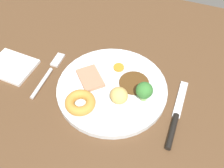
# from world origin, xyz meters

# --- Properties ---
(dining_table) EXTENTS (1.20, 0.84, 0.04)m
(dining_table) POSITION_xyz_m (0.00, 0.00, 0.02)
(dining_table) COLOR brown
(dining_table) RESTS_ON ground
(dinner_plate) EXTENTS (0.26, 0.26, 0.01)m
(dinner_plate) POSITION_xyz_m (0.02, -0.01, 0.04)
(dinner_plate) COLOR white
(dinner_plate) RESTS_ON dining_table
(gravy_pool) EXTENTS (0.07, 0.07, 0.00)m
(gravy_pool) POSITION_xyz_m (0.07, 0.02, 0.05)
(gravy_pool) COLOR #563819
(gravy_pool) RESTS_ON dinner_plate
(meat_slice_main) EXTENTS (0.08, 0.08, 0.01)m
(meat_slice_main) POSITION_xyz_m (-0.03, -0.01, 0.05)
(meat_slice_main) COLOR tan
(meat_slice_main) RESTS_ON dinner_plate
(yorkshire_pudding) EXTENTS (0.07, 0.07, 0.02)m
(yorkshire_pudding) POSITION_xyz_m (-0.02, -0.08, 0.06)
(yorkshire_pudding) COLOR #C68938
(yorkshire_pudding) RESTS_ON dinner_plate
(roast_potato_left) EXTENTS (0.05, 0.05, 0.04)m
(roast_potato_left) POSITION_xyz_m (0.05, -0.04, 0.07)
(roast_potato_left) COLOR #D8B260
(roast_potato_left) RESTS_ON dinner_plate
(carrot_coin_front) EXTENTS (0.03, 0.03, 0.01)m
(carrot_coin_front) POSITION_xyz_m (0.02, 0.05, 0.05)
(carrot_coin_front) COLOR orange
(carrot_coin_front) RESTS_ON dinner_plate
(broccoli_floret) EXTENTS (0.04, 0.04, 0.05)m
(broccoli_floret) POSITION_xyz_m (0.10, -0.01, 0.08)
(broccoli_floret) COLOR #8CB766
(broccoli_floret) RESTS_ON dinner_plate
(fork) EXTENTS (0.02, 0.15, 0.01)m
(fork) POSITION_xyz_m (-0.14, -0.02, 0.04)
(fork) COLOR silver
(fork) RESTS_ON dining_table
(knife) EXTENTS (0.02, 0.19, 0.01)m
(knife) POSITION_xyz_m (0.18, -0.03, 0.04)
(knife) COLOR black
(knife) RESTS_ON dining_table
(folded_napkin) EXTENTS (0.11, 0.10, 0.01)m
(folded_napkin) POSITION_xyz_m (-0.24, -0.03, 0.04)
(folded_napkin) COLOR white
(folded_napkin) RESTS_ON dining_table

